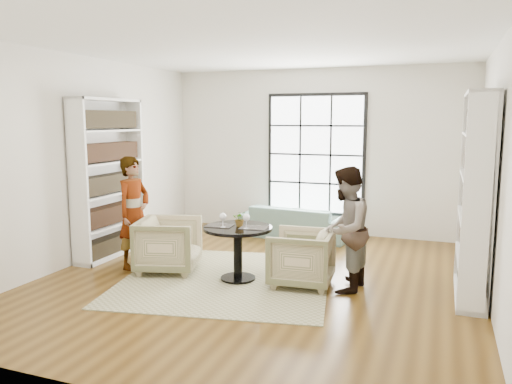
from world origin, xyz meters
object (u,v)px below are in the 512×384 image
at_px(wine_glass_left, 223,217).
at_px(wine_glass_right, 246,218).
at_px(pedestal_table, 238,241).
at_px(person_left, 134,213).
at_px(person_right, 345,229).
at_px(armchair_left, 169,245).
at_px(flower_centerpiece, 240,219).
at_px(sofa, 295,222).
at_px(armchair_right, 301,258).

distance_m(wine_glass_left, wine_glass_right, 0.31).
relative_size(pedestal_table, person_left, 0.57).
relative_size(person_right, wine_glass_left, 7.92).
bearing_deg(armchair_left, person_left, 74.12).
relative_size(pedestal_table, person_right, 0.58).
height_order(person_left, wine_glass_right, person_left).
distance_m(person_right, flower_centerpiece, 1.36).
distance_m(armchair_left, person_right, 2.45).
bearing_deg(pedestal_table, sofa, 89.49).
distance_m(armchair_left, armchair_right, 1.87).
bearing_deg(sofa, person_right, 124.40).
relative_size(person_right, flower_centerpiece, 7.61).
xyz_separation_m(person_left, wine_glass_left, (1.44, -0.15, 0.06)).
bearing_deg(armchair_left, armchair_right, -103.56).
height_order(person_left, wine_glass_left, person_left).
bearing_deg(wine_glass_left, pedestal_table, 38.07).
xyz_separation_m(sofa, person_right, (1.35, -2.48, 0.48)).
height_order(armchair_left, armchair_right, armchair_left).
xyz_separation_m(armchair_left, wine_glass_right, (1.20, -0.12, 0.48)).
bearing_deg(wine_glass_right, pedestal_table, 150.22).
bearing_deg(flower_centerpiece, wine_glass_left, -138.63).
relative_size(armchair_left, wine_glass_left, 4.25).
bearing_deg(wine_glass_right, armchair_left, 174.52).
relative_size(wine_glass_right, flower_centerpiece, 0.99).
bearing_deg(flower_centerpiece, armchair_right, 4.96).
relative_size(sofa, armchair_right, 2.48).
xyz_separation_m(pedestal_table, flower_centerpiece, (0.02, 0.03, 0.30)).
bearing_deg(armchair_right, sofa, -166.51).
height_order(armchair_left, flower_centerpiece, flower_centerpiece).
distance_m(wine_glass_right, flower_centerpiece, 0.19).
distance_m(wine_glass_left, flower_centerpiece, 0.24).
xyz_separation_m(pedestal_table, armchair_right, (0.82, 0.10, -0.16)).
distance_m(pedestal_table, flower_centerpiece, 0.30).
distance_m(armchair_left, wine_glass_left, 1.02).
xyz_separation_m(sofa, flower_centerpiece, (-0.00, -2.55, 0.53)).
bearing_deg(flower_centerpiece, pedestal_table, -121.22).
xyz_separation_m(armchair_left, wine_glass_left, (0.89, -0.15, 0.48)).
height_order(wine_glass_right, flower_centerpiece, flower_centerpiece).
relative_size(pedestal_table, armchair_left, 1.09).
bearing_deg(armchair_left, sofa, -38.54).
distance_m(sofa, person_right, 2.87).
bearing_deg(wine_glass_right, flower_centerpiece, 138.10).
bearing_deg(wine_glass_right, person_right, 8.89).
bearing_deg(person_right, flower_centerpiece, -82.14).
bearing_deg(armchair_left, flower_centerpiece, -105.56).
relative_size(armchair_right, wine_glass_right, 3.90).
xyz_separation_m(wine_glass_right, flower_centerpiece, (-0.13, 0.12, -0.04)).
height_order(pedestal_table, armchair_right, pedestal_table).
xyz_separation_m(armchair_left, armchair_right, (1.87, 0.08, -0.02)).
bearing_deg(sofa, pedestal_table, 95.34).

